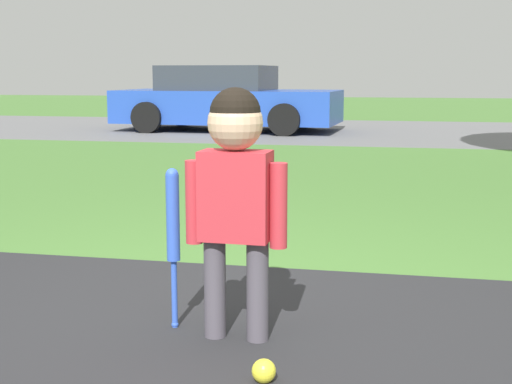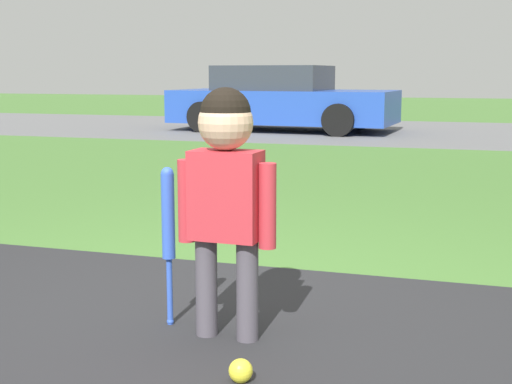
{
  "view_description": "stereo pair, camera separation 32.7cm",
  "coord_description": "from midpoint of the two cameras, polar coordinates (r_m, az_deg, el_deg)",
  "views": [
    {
      "loc": [
        0.87,
        -2.86,
        1.1
      ],
      "look_at": [
        0.2,
        0.3,
        0.56
      ],
      "focal_mm": 50.0,
      "sensor_mm": 36.0,
      "label": 1
    },
    {
      "loc": [
        1.18,
        -2.78,
        1.1
      ],
      "look_at": [
        0.2,
        0.3,
        0.56
      ],
      "focal_mm": 50.0,
      "sensor_mm": 36.0,
      "label": 2
    }
  ],
  "objects": [
    {
      "name": "ground_plane",
      "position": [
        3.2,
        -7.7,
        -10.67
      ],
      "size": [
        60.0,
        60.0,
        0.0
      ],
      "primitive_type": "plane",
      "color": "#477533"
    },
    {
      "name": "street_strip",
      "position": [
        13.82,
        7.64,
        4.88
      ],
      "size": [
        40.0,
        6.0,
        0.01
      ],
      "color": "slate",
      "rests_on": "ground"
    },
    {
      "name": "sports_ball",
      "position": [
        2.63,
        -3.04,
        -14.18
      ],
      "size": [
        0.09,
        0.09,
        0.09
      ],
      "color": "yellow",
      "rests_on": "ground"
    },
    {
      "name": "parked_car",
      "position": [
        13.76,
        -3.1,
        7.35
      ],
      "size": [
        4.26,
        2.16,
        1.23
      ],
      "rotation": [
        0.0,
        0.0,
        -0.05
      ],
      "color": "#2347AD",
      "rests_on": "ground"
    },
    {
      "name": "child",
      "position": [
        2.87,
        -4.91,
        1.03
      ],
      "size": [
        0.43,
        0.22,
        1.04
      ],
      "rotation": [
        0.0,
        0.0,
        -0.03
      ],
      "color": "#4C4751",
      "rests_on": "ground"
    },
    {
      "name": "baseball_bat",
      "position": [
        3.07,
        -9.7,
        -2.68
      ],
      "size": [
        0.06,
        0.06,
        0.7
      ],
      "color": "blue",
      "rests_on": "ground"
    }
  ]
}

